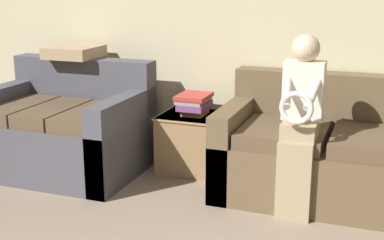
{
  "coord_description": "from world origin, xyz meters",
  "views": [
    {
      "loc": [
        0.7,
        -1.1,
        1.61
      ],
      "look_at": [
        -0.43,
        1.96,
        0.74
      ],
      "focal_mm": 50.0,
      "sensor_mm": 36.0,
      "label": 1
    }
  ],
  "objects": [
    {
      "name": "wall_back",
      "position": [
        0.0,
        3.29,
        1.27
      ],
      "size": [
        7.8,
        0.06,
        2.55
      ],
      "color": "beige",
      "rests_on": "ground_plane"
    },
    {
      "name": "child_left_seated",
      "position": [
        0.17,
        2.44,
        0.7
      ],
      "size": [
        0.28,
        0.38,
        1.24
      ],
      "color": "tan",
      "rests_on": "ground_plane"
    },
    {
      "name": "throw_pillow",
      "position": [
        -1.92,
        2.97,
        0.97
      ],
      "size": [
        0.42,
        0.42,
        0.1
      ],
      "color": "tan",
      "rests_on": "couch_side"
    },
    {
      "name": "side_shelf",
      "position": [
        -0.79,
        2.99,
        0.25
      ],
      "size": [
        0.56,
        0.5,
        0.49
      ],
      "color": "#9E7A51",
      "rests_on": "ground_plane"
    },
    {
      "name": "couch_main",
      "position": [
        0.67,
        2.82,
        0.32
      ],
      "size": [
        2.27,
        0.93,
        0.89
      ],
      "color": "brown",
      "rests_on": "ground_plane"
    },
    {
      "name": "book_stack",
      "position": [
        -0.79,
        2.99,
        0.59
      ],
      "size": [
        0.25,
        0.33,
        0.18
      ],
      "color": "orange",
      "rests_on": "side_shelf"
    },
    {
      "name": "couch_side",
      "position": [
        -1.84,
        2.62,
        0.34
      ],
      "size": [
        1.33,
        0.97,
        0.92
      ],
      "color": "#4C4C56",
      "rests_on": "ground_plane"
    }
  ]
}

